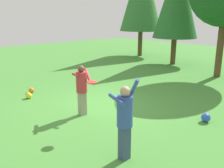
{
  "coord_description": "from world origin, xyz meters",
  "views": [
    {
      "loc": [
        6.39,
        -5.04,
        3.06
      ],
      "look_at": [
        0.95,
        -0.26,
        1.05
      ],
      "focal_mm": 39.59,
      "sensor_mm": 36.0,
      "label": 1
    }
  ],
  "objects_px": {
    "person_catcher": "(82,86)",
    "ball_yellow": "(29,95)",
    "ball_orange": "(31,90)",
    "person_thrower": "(125,117)",
    "frisbee": "(92,82)",
    "ball_blue": "(206,118)"
  },
  "relations": [
    {
      "from": "person_catcher",
      "to": "ball_yellow",
      "type": "xyz_separation_m",
      "value": [
        -2.67,
        -0.63,
        -0.83
      ]
    },
    {
      "from": "ball_orange",
      "to": "ball_yellow",
      "type": "relative_size",
      "value": 0.95
    },
    {
      "from": "ball_orange",
      "to": "person_catcher",
      "type": "bearing_deg",
      "value": 4.38
    },
    {
      "from": "person_thrower",
      "to": "frisbee",
      "type": "relative_size",
      "value": 5.48
    },
    {
      "from": "person_thrower",
      "to": "ball_orange",
      "type": "xyz_separation_m",
      "value": [
        -6.0,
        0.51,
        -0.88
      ]
    },
    {
      "from": "person_catcher",
      "to": "frisbee",
      "type": "bearing_deg",
      "value": -0.0
    },
    {
      "from": "frisbee",
      "to": "ball_yellow",
      "type": "distance_m",
      "value": 3.97
    },
    {
      "from": "person_catcher",
      "to": "frisbee",
      "type": "distance_m",
      "value": 1.24
    },
    {
      "from": "person_catcher",
      "to": "frisbee",
      "type": "xyz_separation_m",
      "value": [
        1.09,
        -0.4,
        0.42
      ]
    },
    {
      "from": "ball_yellow",
      "to": "ball_blue",
      "type": "bearing_deg",
      "value": 28.72
    },
    {
      "from": "frisbee",
      "to": "ball_blue",
      "type": "xyz_separation_m",
      "value": [
        1.81,
        2.83,
        -1.23
      ]
    },
    {
      "from": "ball_blue",
      "to": "person_thrower",
      "type": "bearing_deg",
      "value": -93.53
    },
    {
      "from": "person_thrower",
      "to": "person_catcher",
      "type": "relative_size",
      "value": 1.15
    },
    {
      "from": "frisbee",
      "to": "ball_blue",
      "type": "distance_m",
      "value": 3.57
    },
    {
      "from": "person_catcher",
      "to": "ball_blue",
      "type": "distance_m",
      "value": 3.87
    },
    {
      "from": "frisbee",
      "to": "ball_blue",
      "type": "bearing_deg",
      "value": 57.35
    },
    {
      "from": "person_thrower",
      "to": "person_catcher",
      "type": "bearing_deg",
      "value": -3.1
    },
    {
      "from": "frisbee",
      "to": "ball_blue",
      "type": "height_order",
      "value": "frisbee"
    },
    {
      "from": "person_thrower",
      "to": "frisbee",
      "type": "height_order",
      "value": "person_thrower"
    },
    {
      "from": "person_thrower",
      "to": "ball_blue",
      "type": "xyz_separation_m",
      "value": [
        0.2,
        3.19,
        -0.86
      ]
    },
    {
      "from": "frisbee",
      "to": "ball_blue",
      "type": "relative_size",
      "value": 1.23
    },
    {
      "from": "person_thrower",
      "to": "frisbee",
      "type": "distance_m",
      "value": 1.7
    }
  ]
}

